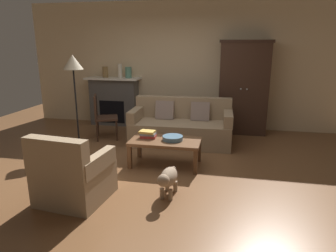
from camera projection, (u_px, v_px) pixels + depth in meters
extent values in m
plane|color=brown|center=(155.00, 165.00, 4.84)|extent=(9.60, 9.60, 0.00)
cube|color=beige|center=(181.00, 65.00, 6.88)|extent=(7.20, 0.10, 2.80)
cube|color=#4C4947|center=(114.00, 102.00, 7.17)|extent=(1.10, 0.36, 1.08)
cube|color=black|center=(112.00, 112.00, 7.05)|extent=(0.60, 0.01, 0.52)
cube|color=white|center=(113.00, 78.00, 7.01)|extent=(1.26, 0.48, 0.04)
cube|color=#382319|center=(243.00, 89.00, 6.42)|extent=(1.00, 0.52, 1.90)
cube|color=#2F1E15|center=(246.00, 41.00, 6.16)|extent=(1.06, 0.55, 0.06)
sphere|color=#ADAFB5|center=(241.00, 89.00, 6.16)|extent=(0.04, 0.04, 0.04)
sphere|color=#ADAFB5|center=(247.00, 89.00, 6.14)|extent=(0.04, 0.04, 0.04)
cube|color=#937A5B|center=(181.00, 133.00, 5.83)|extent=(1.92, 0.89, 0.44)
cube|color=#937A5B|center=(183.00, 107.00, 6.04)|extent=(1.90, 0.23, 0.42)
cube|color=#937A5B|center=(136.00, 114.00, 5.89)|extent=(0.18, 0.80, 0.22)
cube|color=#937A5B|center=(228.00, 118.00, 5.59)|extent=(0.18, 0.80, 0.22)
cube|color=#7F6B60|center=(165.00, 110.00, 5.97)|extent=(0.37, 0.20, 0.37)
cube|color=#7F6B60|center=(200.00, 111.00, 5.86)|extent=(0.37, 0.20, 0.37)
cube|color=brown|center=(165.00, 141.00, 4.76)|extent=(1.10, 0.60, 0.05)
cube|color=brown|center=(130.00, 157.00, 4.66)|extent=(0.06, 0.06, 0.37)
cube|color=brown|center=(195.00, 162.00, 4.47)|extent=(0.06, 0.06, 0.37)
cube|color=brown|center=(139.00, 147.00, 5.16)|extent=(0.06, 0.06, 0.37)
cube|color=brown|center=(199.00, 151.00, 4.96)|extent=(0.06, 0.06, 0.37)
cylinder|color=slate|center=(173.00, 138.00, 4.73)|extent=(0.32, 0.32, 0.07)
cube|color=#B73833|center=(148.00, 136.00, 4.86)|extent=(0.25, 0.18, 0.04)
cube|color=gray|center=(148.00, 134.00, 4.85)|extent=(0.24, 0.18, 0.04)
cube|color=gold|center=(147.00, 132.00, 4.84)|extent=(0.25, 0.19, 0.03)
cylinder|color=olive|center=(105.00, 72.00, 7.00)|extent=(0.13, 0.13, 0.25)
cylinder|color=beige|center=(120.00, 71.00, 6.93)|extent=(0.10, 0.10, 0.31)
cylinder|color=slate|center=(128.00, 72.00, 6.90)|extent=(0.14, 0.14, 0.25)
cube|color=#997F60|center=(76.00, 183.00, 3.76)|extent=(0.84, 0.84, 0.42)
cube|color=#997F60|center=(56.00, 158.00, 3.36)|extent=(0.77, 0.24, 0.46)
cube|color=#997F60|center=(98.00, 163.00, 3.58)|extent=(0.19, 0.71, 0.20)
cube|color=#997F60|center=(51.00, 156.00, 3.77)|extent=(0.19, 0.71, 0.20)
cube|color=#382319|center=(107.00, 118.00, 6.10)|extent=(0.57, 0.57, 0.04)
cylinder|color=#382319|center=(117.00, 131.00, 6.01)|extent=(0.04, 0.04, 0.41)
cylinder|color=#382319|center=(116.00, 126.00, 6.37)|extent=(0.04, 0.04, 0.41)
cylinder|color=#382319|center=(97.00, 132.00, 5.95)|extent=(0.04, 0.04, 0.41)
cylinder|color=#382319|center=(98.00, 127.00, 6.31)|extent=(0.04, 0.04, 0.41)
cube|color=#382319|center=(96.00, 106.00, 6.00)|extent=(0.20, 0.42, 0.45)
cylinder|color=black|center=(79.00, 145.00, 5.79)|extent=(0.26, 0.26, 0.02)
cylinder|color=black|center=(76.00, 108.00, 5.60)|extent=(0.03, 0.03, 1.45)
cone|color=beige|center=(73.00, 62.00, 5.38)|extent=(0.36, 0.36, 0.26)
ellipsoid|color=gray|center=(169.00, 177.00, 3.83)|extent=(0.23, 0.41, 0.22)
sphere|color=gray|center=(163.00, 180.00, 3.59)|extent=(0.15, 0.15, 0.15)
cylinder|color=gray|center=(170.00, 195.00, 3.75)|extent=(0.06, 0.06, 0.14)
cylinder|color=gray|center=(162.00, 194.00, 3.78)|extent=(0.06, 0.06, 0.14)
cylinder|color=gray|center=(175.00, 186.00, 3.97)|extent=(0.06, 0.06, 0.14)
cylinder|color=gray|center=(167.00, 185.00, 4.00)|extent=(0.06, 0.06, 0.14)
sphere|color=gray|center=(174.00, 168.00, 4.04)|extent=(0.06, 0.06, 0.06)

